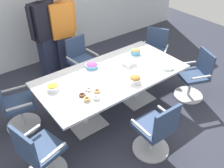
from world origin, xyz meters
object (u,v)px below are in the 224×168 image
Objects in this scene: snack_bowl_cookies at (135,51)px; donut_platter at (90,95)px; office_chair_4 at (15,107)px; conference_table at (112,80)px; office_chair_0 at (156,132)px; snack_bowl_candy_mix at (92,65)px; plate_stack at (167,67)px; office_chair_5 at (39,155)px; snack_bowl_chips_yellow at (53,87)px; office_chair_1 at (194,78)px; office_chair_3 at (81,63)px; snack_bowl_pretzels at (135,79)px; office_chair_2 at (154,53)px; napkin_pile at (129,63)px; person_standing_0 at (45,34)px; person_standing_1 at (62,33)px.

snack_bowl_cookies is 1.43m from donut_platter.
conference_table is at bearing 78.52° from office_chair_4.
office_chair_0 is 4.36× the size of snack_bowl_candy_mix.
snack_bowl_cookies is 0.70m from plate_stack.
office_chair_5 is 4.94× the size of snack_bowl_chips_yellow.
office_chair_5 is (-2.96, 0.10, 0.00)m from office_chair_1.
office_chair_3 reaches higher than snack_bowl_pretzels.
office_chair_3 is 1.14m from snack_bowl_cookies.
office_chair_1 reaches higher than donut_platter.
office_chair_4 is at bearing 156.34° from plate_stack.
office_chair_2 and office_chair_5 have the same top height.
napkin_pile is (0.33, -1.06, 0.39)m from office_chair_3.
person_standing_0 reaches higher than snack_bowl_cookies.
napkin_pile reaches higher than snack_bowl_candy_mix.
office_chair_4 is at bearing 56.28° from office_chair_2.
donut_platter is (-0.50, 0.84, 0.36)m from office_chair_0.
snack_bowl_cookies is at bearing 94.24° from office_chair_5.
person_standing_0 reaches higher than office_chair_5.
donut_platter reaches higher than plate_stack.
snack_bowl_candy_mix is at bearing 110.43° from snack_bowl_pretzels.
snack_bowl_chips_yellow is (-0.86, 1.29, 0.39)m from office_chair_0.
conference_table is at bearing -173.45° from napkin_pile.
office_chair_4 is 1.25m from donut_platter.
snack_bowl_cookies is at bearing 92.37° from office_chair_4.
office_chair_5 reaches higher than snack_bowl_chips_yellow.
plate_stack is at bearing 110.69° from office_chair_3.
office_chair_3 is 4.87× the size of snack_bowl_pretzels.
office_chair_3 is 2.26m from office_chair_5.
office_chair_3 is 4.24× the size of plate_stack.
office_chair_0 is at bearing -143.28° from plate_stack.
person_standing_0 is at bearing 103.71° from snack_bowl_pretzels.
snack_bowl_pretzels is 0.56× the size of donut_platter.
office_chair_5 is 2.38m from plate_stack.
office_chair_5 is 2.49m from person_standing_0.
snack_bowl_candy_mix is (-0.07, 1.46, 0.38)m from office_chair_0.
person_standing_1 reaches higher than office_chair_4.
snack_bowl_cookies is at bearing 21.86° from donut_platter.
person_standing_0 is at bearing 145.07° from office_chair_4.
office_chair_2 is 2.27m from donut_platter.
person_standing_0 is at bearing 97.90° from office_chair_0.
office_chair_2 is 1.20m from plate_stack.
snack_bowl_cookies is at bearing 47.80° from snack_bowl_pretzels.
person_standing_1 is 1.23m from snack_bowl_candy_mix.
office_chair_3 is 0.89m from person_standing_0.
office_chair_1 is 0.50× the size of person_standing_0.
office_chair_3 is at bearing 107.14° from napkin_pile.
snack_bowl_pretzels is (0.22, 0.70, 0.40)m from office_chair_0.
person_standing_0 is (1.07, 1.06, 0.55)m from office_chair_4.
office_chair_0 is at bearing -107.07° from snack_bowl_pretzels.
office_chair_2 reaches higher than conference_table.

